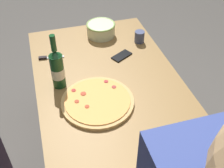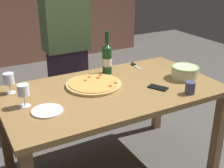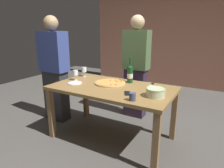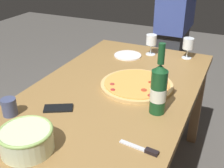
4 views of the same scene
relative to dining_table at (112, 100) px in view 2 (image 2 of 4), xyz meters
name	(u,v)px [view 2 (image 2 of 4)]	position (x,y,z in m)	size (l,w,h in m)	color
dining_table	(112,100)	(0.00, 0.00, 0.00)	(1.60, 0.90, 0.75)	olive
pizza	(94,84)	(-0.09, 0.11, 0.11)	(0.42, 0.42, 0.03)	tan
serving_bowl	(185,72)	(0.62, -0.09, 0.15)	(0.22, 0.22, 0.10)	beige
wine_bottle	(107,58)	(0.12, 0.30, 0.22)	(0.08, 0.08, 0.36)	#164521
wine_glass_near_pizza	(9,79)	(-0.67, 0.28, 0.20)	(0.08, 0.08, 0.15)	white
wine_glass_by_bottle	(23,91)	(-0.63, 0.02, 0.20)	(0.08, 0.08, 0.15)	white
cup_amber	(190,88)	(0.44, -0.34, 0.14)	(0.07, 0.07, 0.09)	#414A6F
side_plate	(47,111)	(-0.53, -0.12, 0.10)	(0.20, 0.20, 0.01)	white
cell_phone	(158,88)	(0.30, -0.16, 0.10)	(0.07, 0.14, 0.01)	black
pizza_knife	(135,65)	(0.42, 0.34, 0.10)	(0.04, 0.17, 0.02)	silver
person_host	(67,47)	(-0.03, 0.85, 0.21)	(0.42, 0.24, 1.70)	#332436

